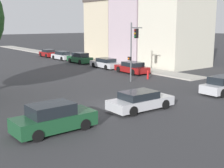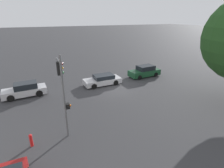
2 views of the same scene
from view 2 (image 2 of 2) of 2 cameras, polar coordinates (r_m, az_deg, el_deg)
name	(u,v)px [view 2 (image 2 of 2)]	position (r m, az deg, el deg)	size (l,w,h in m)	color
ground_plane	(114,89)	(20.84, 0.79, -1.62)	(300.00, 300.00, 0.00)	#333335
traffic_signal	(63,86)	(12.09, -15.78, -0.55)	(0.56, 1.70, 5.89)	#515456
crossing_car_0	(103,80)	(22.00, -3.06, 1.36)	(4.68, 2.05, 1.30)	#B7B7BC
crossing_car_1	(145,71)	(25.50, 10.60, 4.08)	(4.58, 1.98, 1.58)	#194728
crossing_car_2	(25,90)	(20.97, -26.53, -1.72)	(4.40, 1.89, 1.50)	#B7B7BC
fire_hydrant	(31,140)	(13.18, -24.92, -16.21)	(0.22, 0.22, 0.92)	red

